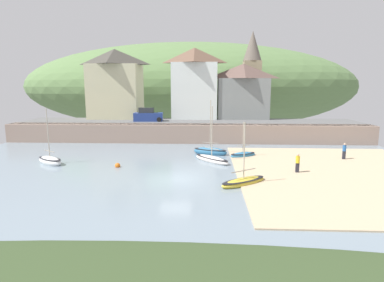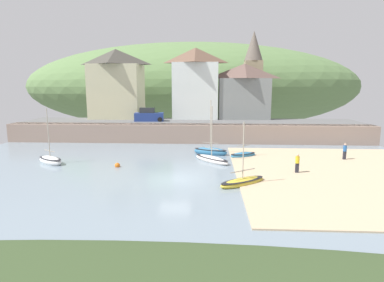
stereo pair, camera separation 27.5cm
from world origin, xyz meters
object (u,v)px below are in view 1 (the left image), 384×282
Objects in this scene: waterfront_building_left at (116,83)px; sailboat_nearest_shore at (243,155)px; waterfront_building_right at (243,91)px; motorboat_with_cabin at (50,161)px; sailboat_white_hull at (243,182)px; mooring_buoy at (118,166)px; sailboat_tall_mast at (210,151)px; person_near_water at (298,162)px; church_with_spire at (252,73)px; person_on_slipway at (344,150)px; sailboat_far_left at (212,159)px; parked_car_near_slipway at (148,116)px; waterfront_building_centre at (195,83)px.

waterfront_building_left is 2.73× the size of sailboat_nearest_shore.
waterfront_building_right reaches higher than motorboat_with_cabin.
sailboat_white_hull reaches higher than sailboat_nearest_shore.
sailboat_tall_mast is at bearing 35.29° from mooring_buoy.
waterfront_building_right is 23.82m from person_near_water.
mooring_buoy is (-15.92, 1.42, -0.84)m from person_near_water.
waterfront_building_left is 21.97m from church_with_spire.
person_near_water is (4.93, 3.34, 0.76)m from sailboat_white_hull.
sailboat_white_hull reaches higher than person_near_water.
waterfront_building_right reaches higher than person_on_slipway.
church_with_spire reaches higher than sailboat_far_left.
motorboat_with_cabin is at bearing -141.70° from sailboat_tall_mast.
parked_car_near_slipway is at bearing 148.75° from sailboat_tall_mast.
motorboat_with_cabin is 16.23m from sailboat_tall_mast.
sailboat_far_left reaches higher than mooring_buoy.
sailboat_white_hull is (-1.02, -9.59, -0.01)m from sailboat_nearest_shore.
waterfront_building_right is at bearing -0.00° from waterfront_building_left.
motorboat_with_cabin is 22.91m from person_near_water.
waterfront_building_right reaches higher than sailboat_tall_mast.
mooring_buoy is (6.84, -1.01, -0.16)m from motorboat_with_cabin.
waterfront_building_centre reaches higher than waterfront_building_left.
waterfront_building_left is 21.73× the size of mooring_buoy.
waterfront_building_right is 1.97× the size of parked_car_near_slipway.
mooring_buoy is (-12.01, -4.83, -0.09)m from sailboat_nearest_shore.
sailboat_white_hull is at bearing 16.88° from motorboat_with_cabin.
waterfront_building_centre is 20.64m from sailboat_far_left.
church_with_spire reaches higher than sailboat_tall_mast.
waterfront_building_right is at bearing 115.13° from person_on_slipway.
mooring_buoy is (-6.27, -21.61, -7.70)m from waterfront_building_centre.
waterfront_building_centre is 24.68m from person_on_slipway.
sailboat_far_left is at bearing -104.73° from waterfront_building_right.
waterfront_building_centre is 0.78× the size of church_with_spire.
motorboat_with_cabin reaches higher than parked_car_near_slipway.
waterfront_building_centre reaches higher than parked_car_near_slipway.
waterfront_building_right is 18.04m from sailboat_nearest_shore.
waterfront_building_right is 1.48× the size of sailboat_far_left.
waterfront_building_right reaches higher than person_near_water.
sailboat_far_left reaches higher than sailboat_white_hull.
sailboat_tall_mast is (14.61, -15.54, -7.44)m from waterfront_building_left.
motorboat_with_cabin is (-15.53, -1.55, 0.05)m from sailboat_far_left.
waterfront_building_centre is 6.60× the size of person_on_slipway.
motorboat_with_cabin is at bearing -126.51° from sailboat_far_left.
waterfront_building_right is at bearing 79.90° from motorboat_with_cabin.
waterfront_building_right is 1.36× the size of sailboat_tall_mast.
parked_car_near_slipway is at bearing 90.78° from mooring_buoy.
waterfront_building_centre is 1.29× the size of waterfront_building_right.
waterfront_building_right is 5.13× the size of person_near_water.
waterfront_building_centre is 1.75× the size of sailboat_tall_mast.
waterfront_building_left is at bearing 137.70° from parked_car_near_slipway.
parked_car_near_slipway is at bearing 131.08° from person_near_water.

